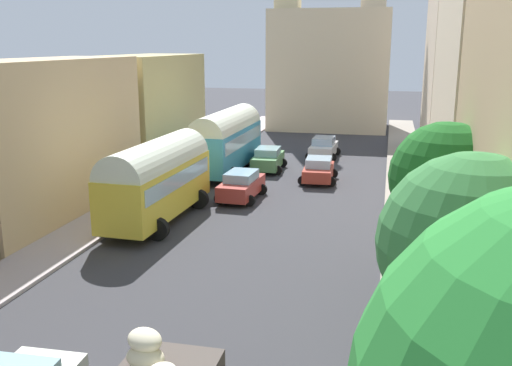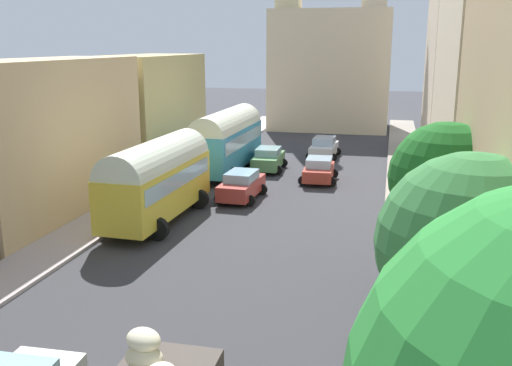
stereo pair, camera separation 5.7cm
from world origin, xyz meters
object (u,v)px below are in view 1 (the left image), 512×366
car_3 (241,185)px  pedestrian_4 (416,247)px  car_0 (319,170)px  pedestrian_0 (418,182)px  pedestrian_1 (420,198)px  car_4 (268,159)px  car_1 (324,147)px  parked_bus_0 (157,177)px  pedestrian_3 (416,193)px  parked_bus_1 (226,138)px

car_3 → pedestrian_4: (8.96, -8.59, 0.22)m
car_0 → car_3: car_3 is taller
pedestrian_0 → car_3: bearing=-168.0°
pedestrian_1 → car_4: bearing=137.7°
car_3 → pedestrian_0: size_ratio=2.24×
car_1 → pedestrian_0: bearing=-59.1°
car_4 → pedestrian_0: pedestrian_0 is taller
parked_bus_0 → car_3: size_ratio=2.04×
car_4 → pedestrian_1: size_ratio=2.32×
car_1 → car_4: (-3.15, -5.24, 0.00)m
car_3 → pedestrian_3: size_ratio=2.19×
car_3 → pedestrian_0: bearing=12.0°
car_1 → pedestrian_3: (6.19, -13.40, 0.29)m
car_4 → pedestrian_0: 11.05m
parked_bus_1 → car_3: (2.65, -6.27, -1.52)m
parked_bus_1 → pedestrian_0: (12.12, -4.25, -1.28)m
pedestrian_0 → pedestrian_3: bearing=-95.1°
car_3 → pedestrian_4: size_ratio=2.28×
parked_bus_0 → pedestrian_0: size_ratio=4.57×
car_1 → car_3: car_1 is taller
parked_bus_1 → pedestrian_3: (11.89, -6.92, -1.23)m
car_4 → pedestrian_4: pedestrian_4 is taller
car_3 → pedestrian_1: 9.48m
car_1 → pedestrian_0: size_ratio=2.23×
car_0 → pedestrian_1: bearing=-47.1°
car_0 → pedestrian_3: (5.60, -5.70, 0.31)m
car_0 → pedestrian_1: 8.48m
car_3 → pedestrian_3: pedestrian_3 is taller
pedestrian_1 → pedestrian_3: size_ratio=0.91×
car_0 → car_3: size_ratio=0.92×
parked_bus_0 → car_4: parked_bus_0 is taller
car_3 → car_0: bearing=54.3°
car_1 → pedestrian_1: (6.36, -13.91, 0.17)m
parked_bus_0 → parked_bus_1: 11.06m
pedestrian_4 → pedestrian_3: bearing=88.0°
parked_bus_0 → pedestrian_3: parked_bus_0 is taller
parked_bus_0 → car_0: parked_bus_0 is taller
car_1 → pedestrian_0: 12.51m
car_4 → pedestrian_1: (9.52, -8.67, 0.17)m
parked_bus_0 → car_3: parked_bus_0 is taller
pedestrian_1 → parked_bus_1: bearing=148.4°
parked_bus_1 → car_4: parked_bus_1 is taller
car_1 → car_4: size_ratio=1.03×
parked_bus_0 → car_4: size_ratio=2.11×
parked_bus_0 → car_0: size_ratio=2.21×
car_1 → pedestrian_1: 15.30m
parked_bus_0 → pedestrian_4: 12.51m
pedestrian_1 → pedestrian_3: (-0.17, 0.51, 0.12)m
pedestrian_0 → pedestrian_1: pedestrian_0 is taller
parked_bus_1 → pedestrian_0: size_ratio=5.00×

